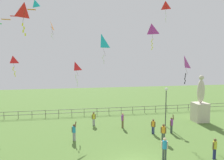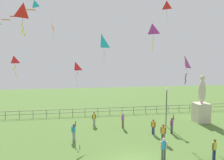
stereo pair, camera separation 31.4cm
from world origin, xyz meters
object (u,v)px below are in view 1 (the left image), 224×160
(person_7, at_px, (172,124))
(kite_0, at_px, (51,26))
(person_1, at_px, (74,131))
(kite_7, at_px, (13,61))
(streamer_kite, at_px, (27,8))
(lamppost, at_px, (166,98))
(person_2, at_px, (94,118))
(person_5, at_px, (215,147))
(kite_4, at_px, (25,11))
(kite_1, at_px, (165,6))
(kite_3, at_px, (151,30))
(person_0, at_px, (123,119))
(kite_6, at_px, (184,63))
(person_4, at_px, (163,132))
(person_6, at_px, (165,147))
(kite_2, at_px, (101,43))
(kite_5, at_px, (75,68))
(statue_monument, at_px, (200,106))
(person_3, at_px, (153,125))

(person_7, height_order, kite_0, kite_0)
(person_1, bearing_deg, kite_7, 139.65)
(streamer_kite, bearing_deg, lamppost, 18.82)
(person_2, bearing_deg, kite_7, 171.06)
(person_5, relative_size, kite_4, 0.73)
(lamppost, bearing_deg, kite_7, 170.06)
(kite_1, bearing_deg, person_7, -106.50)
(kite_3, distance_m, kite_7, 15.99)
(kite_0, bearing_deg, person_5, -40.11)
(streamer_kite, bearing_deg, kite_3, 29.61)
(lamppost, height_order, person_5, lamppost)
(person_0, relative_size, kite_6, 0.58)
(person_4, distance_m, person_5, 4.51)
(person_6, relative_size, kite_7, 0.76)
(kite_2, height_order, kite_5, kite_2)
(statue_monument, bearing_deg, kite_2, -171.69)
(lamppost, xyz_separation_m, kite_0, (-12.43, 2.79, 7.92))
(kite_0, xyz_separation_m, streamer_kite, (-0.94, -7.35, 0.28))
(person_6, xyz_separation_m, kite_2, (-3.90, 6.68, 8.13))
(kite_6, bearing_deg, person_7, -169.03)
(person_7, bearing_deg, lamppost, 81.61)
(person_4, height_order, kite_6, kite_6)
(person_5, xyz_separation_m, kite_6, (0.51, 6.06, 6.22))
(person_3, bearing_deg, person_2, 147.01)
(kite_3, height_order, kite_7, kite_3)
(statue_monument, height_order, person_4, statue_monument)
(lamppost, distance_m, person_3, 3.85)
(person_0, bearing_deg, person_2, 156.25)
(kite_4, height_order, kite_7, kite_4)
(kite_2, relative_size, kite_6, 1.00)
(person_2, bearing_deg, lamppost, -11.02)
(kite_4, bearing_deg, kite_3, 36.28)
(person_2, xyz_separation_m, person_5, (8.30, -9.55, 0.02))
(kite_2, distance_m, kite_4, 8.30)
(person_6, height_order, person_7, person_7)
(person_0, height_order, person_4, person_4)
(person_1, relative_size, kite_3, 0.62)
(kite_4, bearing_deg, kite_0, 85.62)
(kite_4, bearing_deg, kite_6, 17.74)
(person_1, xyz_separation_m, kite_5, (0.18, 3.94, 5.63))
(kite_3, bearing_deg, person_5, -82.75)
(lamppost, xyz_separation_m, streamer_kite, (-13.37, -4.56, 8.19))
(person_0, bearing_deg, kite_3, 30.39)
(kite_0, xyz_separation_m, kite_7, (-4.09, 0.10, -3.82))
(kite_2, xyz_separation_m, kite_4, (-5.85, -5.65, 1.63))
(person_5, bearing_deg, kite_3, 97.25)
(kite_4, bearing_deg, kite_1, 37.36)
(kite_5, bearing_deg, kite_0, 150.51)
(person_0, bearing_deg, person_7, -27.82)
(person_5, distance_m, streamer_kite, 17.62)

